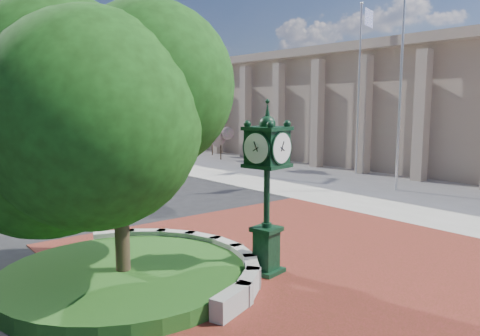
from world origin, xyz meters
The scene contains 15 objects.
ground centered at (0.00, 0.00, 0.00)m, with size 200.00×200.00×0.00m, color black.
plaza centered at (0.00, -1.00, 0.02)m, with size 12.00×12.00×0.04m, color #5E2816.
sidewalk centered at (16.00, 10.00, 0.02)m, with size 20.00×50.00×0.04m, color #9E9B93.
planter_wall centered at (-2.71, 0.00, 0.27)m, with size 2.96×6.77×0.54m.
grass_bed centered at (-5.00, 0.00, 0.20)m, with size 6.10×6.10×0.40m, color #154918.
civic_building centered at (23.60, 12.00, 4.33)m, with size 17.35×44.00×8.60m.
tree_planter centered at (-5.00, 0.00, 3.72)m, with size 5.20×5.20×6.33m.
post_clock centered at (-1.70, -1.65, 2.50)m, with size 1.09×1.09×4.54m.
parked_car centered at (4.24, 36.09, 0.70)m, with size 1.65×4.11×1.40m, color #54100C.
flagpole_a centered at (11.73, 3.07, 5.94)m, with size 1.80×0.34×11.59m.
flagpole_b centered at (15.00, 8.11, 5.54)m, with size 1.66×0.49×10.81m.
street_lamp_near centered at (5.65, 26.58, 5.87)m, with size 2.17×0.94×10.02m.
shrub_near centered at (12.13, 14.25, 1.59)m, with size 1.20×1.20×2.20m.
shrub_mid centered at (12.76, 19.83, 1.59)m, with size 1.20×1.20×2.20m.
shrub_far centered at (14.16, 22.98, 1.59)m, with size 1.20×1.20×2.20m.
Camera 1 is at (-9.77, -10.53, 4.48)m, focal length 35.00 mm.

